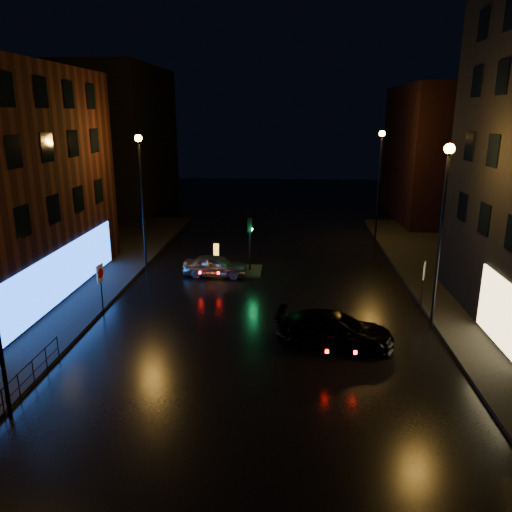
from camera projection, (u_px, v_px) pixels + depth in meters
The scene contains 15 objects.
ground at pixel (252, 393), 17.74m from camera, with size 120.00×120.00×0.00m, color black.
pavement_left at pixel (0, 300), 26.30m from camera, with size 12.00×44.00×0.15m, color black.
building_far_left at pixel (121, 140), 50.42m from camera, with size 8.00×16.00×14.00m, color black.
building_far_right at pixel (441, 154), 45.80m from camera, with size 8.00×14.00×12.00m, color black.
street_lamp_lfar at pixel (141, 182), 30.14m from camera, with size 0.44×0.44×8.37m.
street_lamp_rnear at pixel (443, 210), 21.46m from camera, with size 0.44×0.44×8.37m.
street_lamp_rfar at pixel (380, 170), 36.80m from camera, with size 0.44×0.44×8.37m.
traffic_signal at pixel (250, 264), 31.11m from camera, with size 1.40×2.40×3.45m.
guard_railing at pixel (18, 381), 17.10m from camera, with size 0.05×6.04×1.00m.
silver_hatchback at pixel (215, 265), 30.32m from camera, with size 1.54×3.84×1.31m, color #A1A4A9.
dark_sedan at pixel (335, 330), 21.16m from camera, with size 2.02×4.97×1.44m, color black.
bollard_near at pixel (314, 328), 22.55m from camera, with size 0.83×1.21×1.04m.
bollard_far at pixel (216, 258), 33.38m from camera, with size 0.97×1.41×1.20m.
road_sign_left at pixel (100, 277), 24.15m from camera, with size 0.13×0.62×2.55m.
road_sign_right at pixel (424, 275), 24.66m from camera, with size 0.25×0.59×2.51m.
Camera 1 is at (1.19, -15.67, 9.57)m, focal length 35.00 mm.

